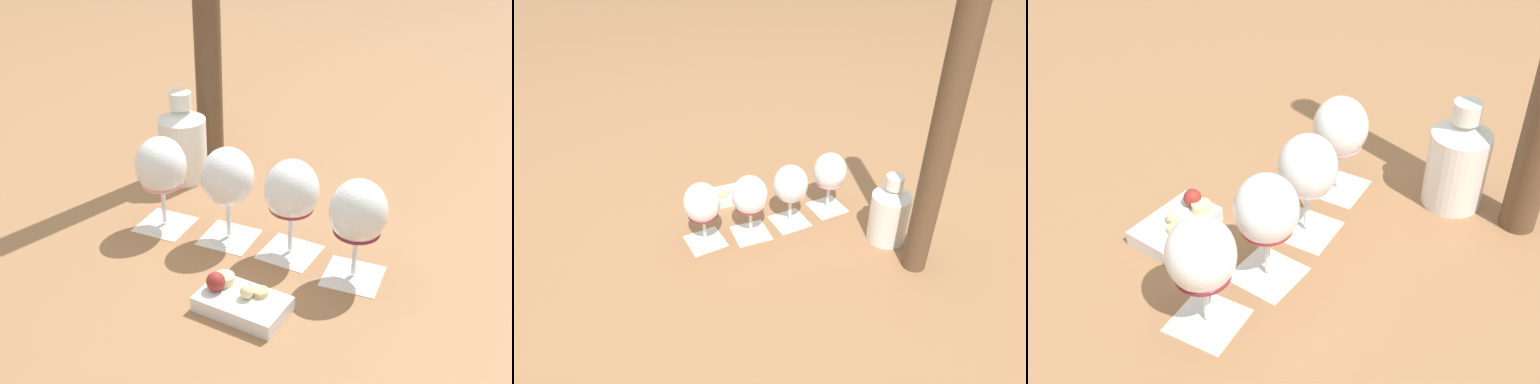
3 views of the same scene
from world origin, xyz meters
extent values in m
plane|color=#936642|center=(0.00, 0.00, 0.00)|extent=(8.00, 8.00, 0.00)
cube|color=silver|center=(-0.14, 0.13, 0.00)|extent=(0.14, 0.14, 0.00)
cube|color=silver|center=(-0.04, 0.05, 0.00)|extent=(0.14, 0.14, 0.00)
cube|color=silver|center=(0.05, -0.04, 0.00)|extent=(0.14, 0.14, 0.00)
cube|color=silver|center=(0.13, -0.15, 0.00)|extent=(0.14, 0.14, 0.00)
cylinder|color=white|center=(-0.14, 0.13, 0.00)|extent=(0.07, 0.07, 0.01)
cylinder|color=white|center=(-0.14, 0.13, 0.04)|extent=(0.01, 0.01, 0.07)
ellipsoid|color=white|center=(-0.14, 0.13, 0.13)|extent=(0.10, 0.10, 0.11)
ellipsoid|color=pink|center=(-0.14, 0.13, 0.09)|extent=(0.08, 0.08, 0.02)
cylinder|color=white|center=(-0.04, 0.05, 0.00)|extent=(0.07, 0.07, 0.01)
cylinder|color=white|center=(-0.04, 0.05, 0.04)|extent=(0.01, 0.01, 0.07)
ellipsoid|color=white|center=(-0.04, 0.05, 0.13)|extent=(0.10, 0.10, 0.11)
ellipsoid|color=#C84D57|center=(-0.04, 0.05, 0.10)|extent=(0.08, 0.08, 0.05)
cylinder|color=white|center=(0.05, -0.04, 0.00)|extent=(0.07, 0.07, 0.01)
cylinder|color=white|center=(0.05, -0.04, 0.04)|extent=(0.01, 0.01, 0.07)
ellipsoid|color=white|center=(0.05, -0.04, 0.13)|extent=(0.10, 0.10, 0.11)
ellipsoid|color=maroon|center=(0.05, -0.04, 0.09)|extent=(0.08, 0.08, 0.03)
cylinder|color=white|center=(0.13, -0.15, 0.00)|extent=(0.07, 0.07, 0.01)
cylinder|color=white|center=(0.13, -0.15, 0.04)|extent=(0.01, 0.01, 0.07)
ellipsoid|color=white|center=(0.13, -0.15, 0.13)|extent=(0.10, 0.10, 0.11)
ellipsoid|color=maroon|center=(0.13, -0.15, 0.09)|extent=(0.08, 0.08, 0.02)
cylinder|color=white|center=(-0.05, 0.32, 0.07)|extent=(0.10, 0.10, 0.14)
cone|color=white|center=(-0.05, 0.32, 0.15)|extent=(0.10, 0.10, 0.03)
cylinder|color=white|center=(-0.05, 0.32, 0.18)|extent=(0.05, 0.05, 0.03)
cube|color=silver|center=(-0.08, -0.17, 0.01)|extent=(0.16, 0.16, 0.03)
cylinder|color=beige|center=(-0.10, -0.12, 0.03)|extent=(0.03, 0.03, 0.02)
cylinder|color=#DBB775|center=(-0.05, -0.17, 0.03)|extent=(0.03, 0.03, 0.01)
sphere|color=beige|center=(-0.08, -0.17, 0.04)|extent=(0.02, 0.02, 0.02)
sphere|color=maroon|center=(-0.12, -0.13, 0.04)|extent=(0.03, 0.03, 0.03)
cylinder|color=brown|center=(0.03, 0.40, 0.41)|extent=(0.06, 0.06, 0.83)
camera|label=1|loc=(-0.34, -0.94, 0.65)|focal=45.00mm
camera|label=2|loc=(0.98, 0.34, 0.81)|focal=32.00mm
camera|label=3|loc=(0.76, -0.19, 0.71)|focal=45.00mm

